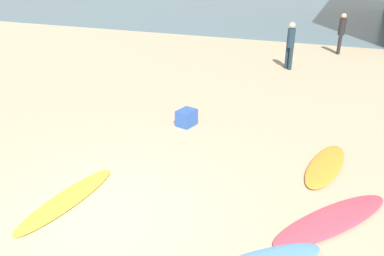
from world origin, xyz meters
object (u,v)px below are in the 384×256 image
at_px(surfboard_3, 325,165).
at_px(surfboard_0, 332,219).
at_px(beachgoer_mid, 290,43).
at_px(beach_cooler, 187,118).
at_px(surfboard_1, 67,199).
at_px(beachgoer_near, 341,32).

bearing_deg(surfboard_3, surfboard_0, 107.58).
distance_m(beachgoer_mid, beach_cooler, 6.47).
xyz_separation_m(surfboard_1, surfboard_3, (4.06, 2.80, 0.01)).
xyz_separation_m(surfboard_0, surfboard_3, (-0.21, 1.73, 0.01)).
bearing_deg(surfboard_0, surfboard_1, -127.91).
bearing_deg(beachgoer_near, beach_cooler, -16.27).
xyz_separation_m(beachgoer_near, beach_cooler, (-3.27, -9.57, -0.75)).
relative_size(beachgoer_near, beach_cooler, 3.65).
relative_size(surfboard_0, beach_cooler, 5.21).
xyz_separation_m(surfboard_1, beachgoer_near, (3.98, 13.28, 0.92)).
bearing_deg(beachgoer_near, surfboard_3, 3.09).
distance_m(surfboard_1, beachgoer_near, 13.89).
distance_m(surfboard_3, beachgoer_near, 10.51).
bearing_deg(surfboard_0, surfboard_3, 134.88).
xyz_separation_m(surfboard_0, beachgoer_near, (-0.30, 12.20, 0.92)).
bearing_deg(beachgoer_mid, beach_cooler, -62.09).
bearing_deg(surfboard_0, beachgoer_mid, 140.57).
height_order(surfboard_3, beachgoer_near, beachgoer_near).
distance_m(surfboard_0, beachgoer_near, 12.24).
bearing_deg(surfboard_1, surfboard_0, -159.37).
xyz_separation_m(surfboard_0, beachgoer_mid, (-1.98, 8.86, 0.92)).
relative_size(surfboard_0, beachgoer_mid, 1.42).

